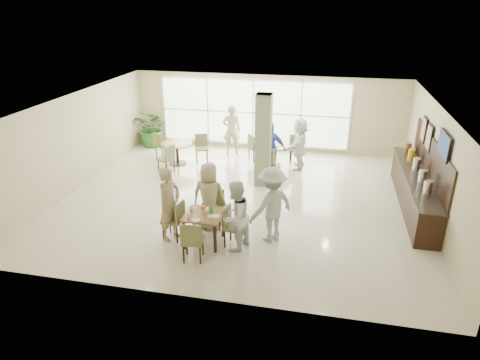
% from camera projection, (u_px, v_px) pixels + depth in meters
% --- Properties ---
extents(ground, '(10.00, 10.00, 0.00)m').
position_uv_depth(ground, '(242.00, 199.00, 12.26)').
color(ground, beige).
rests_on(ground, ground).
extents(room_shell, '(10.00, 10.00, 10.00)m').
position_uv_depth(room_shell, '(242.00, 142.00, 11.59)').
color(room_shell, white).
rests_on(room_shell, ground).
extents(window_bank, '(7.00, 0.04, 7.00)m').
position_uv_depth(window_bank, '(253.00, 113.00, 15.83)').
color(window_bank, silver).
rests_on(window_bank, ground).
extents(column, '(0.45, 0.45, 2.80)m').
position_uv_depth(column, '(263.00, 141.00, 12.72)').
color(column, '#637450').
rests_on(column, ground).
extents(main_table, '(0.86, 0.86, 0.75)m').
position_uv_depth(main_table, '(204.00, 218.00, 9.82)').
color(main_table, brown).
rests_on(main_table, ground).
extents(round_table_left, '(1.07, 1.07, 0.75)m').
position_uv_depth(round_table_left, '(177.00, 148.00, 14.68)').
color(round_table_left, brown).
rests_on(round_table_left, ground).
extents(round_table_right, '(1.18, 1.18, 0.75)m').
position_uv_depth(round_table_right, '(273.00, 149.00, 14.50)').
color(round_table_right, brown).
rests_on(round_table_right, ground).
extents(chairs_main_table, '(2.01, 1.99, 0.95)m').
position_uv_depth(chairs_main_table, '(204.00, 224.00, 9.91)').
color(chairs_main_table, brown).
rests_on(chairs_main_table, ground).
extents(chairs_table_left, '(2.05, 1.93, 0.95)m').
position_uv_depth(chairs_table_left, '(177.00, 151.00, 14.71)').
color(chairs_table_left, brown).
rests_on(chairs_table_left, ground).
extents(chairs_table_right, '(1.98, 1.95, 0.95)m').
position_uv_depth(chairs_table_right, '(273.00, 152.00, 14.53)').
color(chairs_table_right, brown).
rests_on(chairs_table_right, ground).
extents(tabletop_clutter, '(0.78, 0.79, 0.21)m').
position_uv_depth(tabletop_clutter, '(203.00, 212.00, 9.71)').
color(tabletop_clutter, white).
rests_on(tabletop_clutter, main_table).
extents(buffet_counter, '(0.64, 4.70, 1.95)m').
position_uv_depth(buffet_counter, '(415.00, 188.00, 11.60)').
color(buffet_counter, black).
rests_on(buffet_counter, ground).
extents(wall_tv, '(0.06, 1.00, 0.58)m').
position_uv_depth(wall_tv, '(444.00, 145.00, 9.93)').
color(wall_tv, black).
rests_on(wall_tv, ground).
extents(framed_art_a, '(0.05, 0.55, 0.70)m').
position_uv_depth(framed_art_a, '(429.00, 137.00, 11.49)').
color(framed_art_a, black).
rests_on(framed_art_a, ground).
extents(framed_art_b, '(0.05, 0.55, 0.70)m').
position_uv_depth(framed_art_b, '(424.00, 129.00, 12.21)').
color(framed_art_b, black).
rests_on(framed_art_b, ground).
extents(potted_plant, '(1.68, 1.68, 1.45)m').
position_uv_depth(potted_plant, '(152.00, 128.00, 16.37)').
color(potted_plant, '#285A24').
rests_on(potted_plant, ground).
extents(teen_left, '(0.63, 0.76, 1.80)m').
position_uv_depth(teen_left, '(170.00, 204.00, 9.91)').
color(teen_left, tan).
rests_on(teen_left, ground).
extents(teen_far, '(0.84, 0.46, 1.71)m').
position_uv_depth(teen_far, '(209.00, 196.00, 10.41)').
color(teen_far, tan).
rests_on(teen_far, ground).
extents(teen_right, '(0.87, 0.97, 1.66)m').
position_uv_depth(teen_right, '(235.00, 216.00, 9.51)').
color(teen_right, white).
rests_on(teen_right, ground).
extents(teen_standing, '(1.30, 1.33, 1.83)m').
position_uv_depth(teen_standing, '(272.00, 205.00, 9.83)').
color(teen_standing, '#AEAEB1').
rests_on(teen_standing, ground).
extents(adult_a, '(1.08, 0.67, 1.78)m').
position_uv_depth(adult_a, '(269.00, 149.00, 13.57)').
color(adult_a, '#4264C6').
rests_on(adult_a, ground).
extents(adult_b, '(0.80, 1.64, 1.72)m').
position_uv_depth(adult_b, '(300.00, 144.00, 14.18)').
color(adult_b, white).
rests_on(adult_b, ground).
extents(adult_standing, '(0.77, 0.63, 1.83)m').
position_uv_depth(adult_standing, '(232.00, 130.00, 15.46)').
color(adult_standing, tan).
rests_on(adult_standing, ground).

